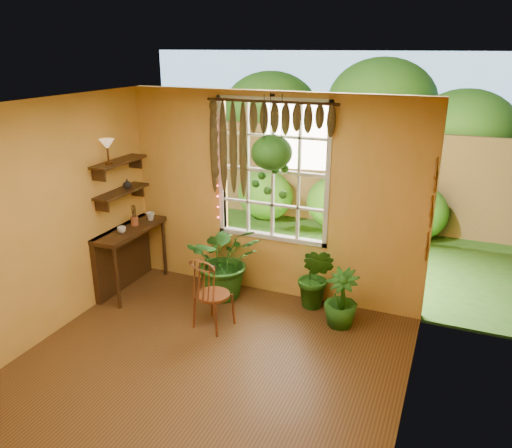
% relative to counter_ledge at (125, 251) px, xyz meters
% --- Properties ---
extents(floor, '(4.50, 4.50, 0.00)m').
position_rel_counter_ledge_xyz_m(floor, '(1.91, -1.60, -0.55)').
color(floor, brown).
rests_on(floor, ground).
extents(ceiling, '(4.50, 4.50, 0.00)m').
position_rel_counter_ledge_xyz_m(ceiling, '(1.91, -1.60, 2.15)').
color(ceiling, silver).
rests_on(ceiling, wall_back).
extents(wall_back, '(4.00, 0.00, 4.00)m').
position_rel_counter_ledge_xyz_m(wall_back, '(1.91, 0.65, 0.80)').
color(wall_back, '#E6A94E').
rests_on(wall_back, floor).
extents(wall_left, '(0.00, 4.50, 4.50)m').
position_rel_counter_ledge_xyz_m(wall_left, '(-0.09, -1.60, 0.80)').
color(wall_left, '#E6A94E').
rests_on(wall_left, floor).
extents(wall_right, '(0.00, 4.50, 4.50)m').
position_rel_counter_ledge_xyz_m(wall_right, '(3.91, -1.60, 0.80)').
color(wall_right, '#E6A94E').
rests_on(wall_right, floor).
extents(window, '(1.52, 0.10, 1.86)m').
position_rel_counter_ledge_xyz_m(window, '(1.91, 0.68, 1.15)').
color(window, silver).
rests_on(window, wall_back).
extents(valance_vine, '(1.70, 0.12, 1.10)m').
position_rel_counter_ledge_xyz_m(valance_vine, '(1.82, 0.56, 1.73)').
color(valance_vine, '#3C2510').
rests_on(valance_vine, window).
extents(string_lights, '(0.03, 0.03, 1.54)m').
position_rel_counter_ledge_xyz_m(string_lights, '(1.15, 0.59, 1.20)').
color(string_lights, '#FF2633').
rests_on(string_lights, window).
extents(wall_plates, '(0.04, 0.32, 1.10)m').
position_rel_counter_ledge_xyz_m(wall_plates, '(3.89, 0.19, 1.00)').
color(wall_plates, '#F6E4C9').
rests_on(wall_plates, wall_right).
extents(counter_ledge, '(0.40, 1.20, 0.90)m').
position_rel_counter_ledge_xyz_m(counter_ledge, '(0.00, 0.00, 0.00)').
color(counter_ledge, '#3C2510').
rests_on(counter_ledge, floor).
extents(shelf_lower, '(0.25, 0.90, 0.04)m').
position_rel_counter_ledge_xyz_m(shelf_lower, '(0.03, 0.00, 0.85)').
color(shelf_lower, '#3C2510').
rests_on(shelf_lower, wall_left).
extents(shelf_upper, '(0.25, 0.90, 0.04)m').
position_rel_counter_ledge_xyz_m(shelf_upper, '(0.03, 0.00, 1.25)').
color(shelf_upper, '#3C2510').
rests_on(shelf_upper, wall_left).
extents(backyard, '(14.00, 10.00, 12.00)m').
position_rel_counter_ledge_xyz_m(backyard, '(2.15, 5.27, 0.73)').
color(backyard, '#255718').
rests_on(backyard, ground).
extents(windsor_chair, '(0.47, 0.49, 1.07)m').
position_rel_counter_ledge_xyz_m(windsor_chair, '(1.59, -0.49, -0.24)').
color(windsor_chair, brown).
rests_on(windsor_chair, floor).
extents(potted_plant_left, '(1.22, 1.16, 1.07)m').
position_rel_counter_ledge_xyz_m(potted_plant_left, '(1.40, 0.29, -0.02)').
color(potted_plant_left, '#154C14').
rests_on(potted_plant_left, floor).
extents(potted_plant_mid, '(0.57, 0.51, 0.86)m').
position_rel_counter_ledge_xyz_m(potted_plant_mid, '(2.60, 0.44, -0.12)').
color(potted_plant_mid, '#154C14').
rests_on(potted_plant_mid, floor).
extents(potted_plant_right, '(0.52, 0.52, 0.73)m').
position_rel_counter_ledge_xyz_m(potted_plant_right, '(3.01, 0.13, -0.19)').
color(potted_plant_right, '#154C14').
rests_on(potted_plant_right, floor).
extents(hanging_basket, '(0.50, 0.50, 1.24)m').
position_rel_counter_ledge_xyz_m(hanging_basket, '(2.02, 0.34, 1.41)').
color(hanging_basket, black).
rests_on(hanging_basket, ceiling).
extents(cup_a, '(0.15, 0.15, 0.09)m').
position_rel_counter_ledge_xyz_m(cup_a, '(0.13, -0.20, 0.39)').
color(cup_a, silver).
rests_on(cup_a, counter_ledge).
extents(cup_b, '(0.14, 0.14, 0.11)m').
position_rel_counter_ledge_xyz_m(cup_b, '(0.19, 0.38, 0.40)').
color(cup_b, beige).
rests_on(cup_b, counter_ledge).
extents(brush_jar, '(0.10, 0.10, 0.37)m').
position_rel_counter_ledge_xyz_m(brush_jar, '(0.11, 0.12, 0.49)').
color(brush_jar, brown).
rests_on(brush_jar, counter_ledge).
extents(shelf_vase, '(0.14, 0.14, 0.12)m').
position_rel_counter_ledge_xyz_m(shelf_vase, '(0.04, 0.12, 0.93)').
color(shelf_vase, '#B2AD99').
rests_on(shelf_vase, shelf_lower).
extents(tiffany_lamp, '(0.19, 0.19, 0.31)m').
position_rel_counter_ledge_xyz_m(tiffany_lamp, '(0.05, -0.22, 1.50)').
color(tiffany_lamp, '#553218').
rests_on(tiffany_lamp, shelf_upper).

